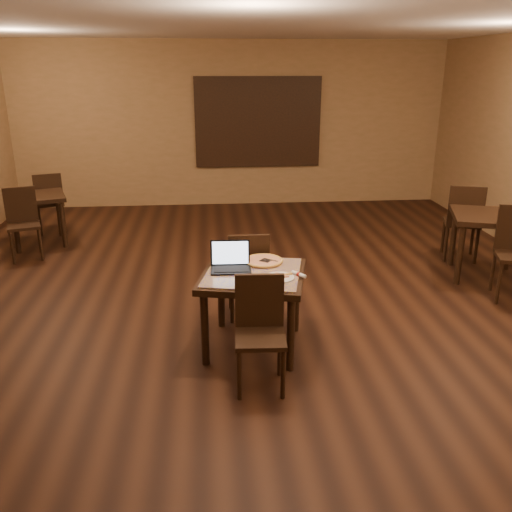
{
  "coord_description": "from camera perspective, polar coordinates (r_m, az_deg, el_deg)",
  "views": [
    {
      "loc": [
        -0.45,
        -5.32,
        2.55
      ],
      "look_at": [
        -0.03,
        -0.52,
        0.85
      ],
      "focal_mm": 38.0,
      "sensor_mm": 36.0,
      "label": 1
    }
  ],
  "objects": [
    {
      "name": "mural",
      "position": [
        10.37,
        0.21,
        13.89
      ],
      "size": [
        2.34,
        0.05,
        1.64
      ],
      "color": "#235881",
      "rests_on": "wall_back"
    },
    {
      "name": "pizza_whole",
      "position": [
        5.18,
        0.79,
        -0.49
      ],
      "size": [
        0.37,
        0.37,
        0.03
      ],
      "color": "beige",
      "rests_on": "pizza_pan"
    },
    {
      "name": "other_table_a",
      "position": [
        7.32,
        23.31,
        3.0
      ],
      "size": [
        1.1,
        1.1,
        0.82
      ],
      "rotation": [
        0.0,
        0.0,
        -0.31
      ],
      "color": "black",
      "rests_on": "ground"
    },
    {
      "name": "spatula",
      "position": [
        5.16,
        1.03,
        -0.48
      ],
      "size": [
        0.25,
        0.22,
        0.01
      ],
      "primitive_type": "cube",
      "rotation": [
        0.0,
        0.0,
        0.92
      ],
      "color": "silver",
      "rests_on": "pizza_whole"
    },
    {
      "name": "other_table_b_chair_far",
      "position": [
        9.2,
        -20.95,
        5.58
      ],
      "size": [
        0.53,
        0.53,
        0.97
      ],
      "rotation": [
        0.0,
        0.0,
        3.47
      ],
      "color": "black",
      "rests_on": "ground"
    },
    {
      "name": "other_table_a_chair_far",
      "position": [
        7.85,
        21.0,
        3.72
      ],
      "size": [
        0.58,
        0.58,
        1.06
      ],
      "rotation": [
        0.0,
        0.0,
        2.83
      ],
      "color": "black",
      "rests_on": "ground"
    },
    {
      "name": "ground",
      "position": [
        5.91,
        -0.21,
        -6.09
      ],
      "size": [
        10.0,
        10.0,
        0.0
      ],
      "primitive_type": "plane",
      "color": "black",
      "rests_on": "ground"
    },
    {
      "name": "pizza_pan",
      "position": [
        5.19,
        0.79,
        -0.65
      ],
      "size": [
        0.33,
        0.33,
        0.01
      ],
      "primitive_type": "cylinder",
      "color": "silver",
      "rests_on": "tiled_table"
    },
    {
      "name": "laptop",
      "position": [
        5.02,
        -2.69,
        -0.61
      ],
      "size": [
        0.38,
        0.3,
        0.25
      ],
      "rotation": [
        0.0,
        0.0,
        -0.03
      ],
      "color": "black",
      "rests_on": "tiled_table"
    },
    {
      "name": "chair_main_near",
      "position": [
        4.49,
        0.41,
        -7.29
      ],
      "size": [
        0.43,
        0.43,
        0.94
      ],
      "rotation": [
        0.0,
        0.0,
        -0.05
      ],
      "color": "black",
      "rests_on": "ground"
    },
    {
      "name": "plate",
      "position": [
        4.81,
        2.49,
        -2.28
      ],
      "size": [
        0.26,
        0.26,
        0.01
      ],
      "primitive_type": "cylinder",
      "color": "white",
      "rests_on": "tiled_table"
    },
    {
      "name": "chair_main_far",
      "position": [
        5.61,
        -0.83,
        -1.54
      ],
      "size": [
        0.42,
        0.42,
        0.96
      ],
      "rotation": [
        0.0,
        0.0,
        3.15
      ],
      "color": "black",
      "rests_on": "ground"
    },
    {
      "name": "other_table_b",
      "position": [
        8.66,
        -22.14,
        5.15
      ],
      "size": [
        1.02,
        1.02,
        0.75
      ],
      "rotation": [
        0.0,
        0.0,
        0.33
      ],
      "color": "black",
      "rests_on": "ground"
    },
    {
      "name": "wall_back",
      "position": [
        10.38,
        -2.64,
        13.6
      ],
      "size": [
        8.0,
        0.02,
        3.0
      ],
      "primitive_type": "cube",
      "color": "#97724C",
      "rests_on": "ground"
    },
    {
      "name": "napkin_roll",
      "position": [
        4.87,
        4.53,
        -1.93
      ],
      "size": [
        0.12,
        0.15,
        0.04
      ],
      "rotation": [
        0.0,
        0.0,
        0.65
      ],
      "color": "white",
      "rests_on": "tiled_table"
    },
    {
      "name": "ceiling",
      "position": [
        5.36,
        -0.25,
        24.27
      ],
      "size": [
        8.0,
        10.0,
        0.02
      ],
      "primitive_type": "cube",
      "rotation": [
        3.14,
        0.0,
        0.0
      ],
      "color": "silver",
      "rests_on": "wall_back"
    },
    {
      "name": "pizza_slice",
      "position": [
        4.8,
        2.49,
        -2.12
      ],
      "size": [
        0.22,
        0.22,
        0.02
      ],
      "primitive_type": null,
      "rotation": [
        0.0,
        0.0,
        0.25
      ],
      "color": "beige",
      "rests_on": "plate"
    },
    {
      "name": "tiled_table",
      "position": [
        4.99,
        -0.31,
        -2.79
      ],
      "size": [
        1.1,
        1.1,
        0.76
      ],
      "rotation": [
        0.0,
        0.0,
        -0.22
      ],
      "color": "black",
      "rests_on": "ground"
    },
    {
      "name": "other_table_b_chair_near",
      "position": [
        8.16,
        -23.36,
        3.62
      ],
      "size": [
        0.53,
        0.53,
        0.97
      ],
      "rotation": [
        0.0,
        0.0,
        0.33
      ],
      "color": "black",
      "rests_on": "ground"
    }
  ]
}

